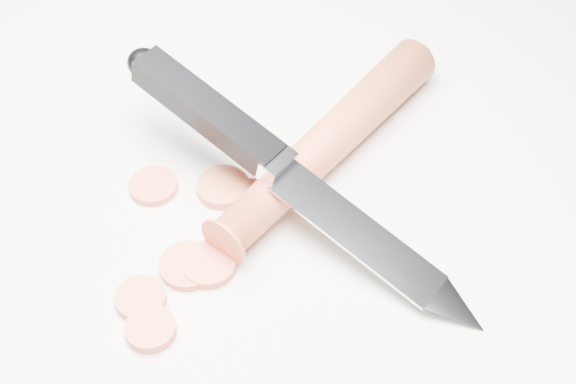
# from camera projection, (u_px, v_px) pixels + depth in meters

# --- Properties ---
(ground) EXTENTS (2.40, 2.40, 0.00)m
(ground) POSITION_uv_depth(u_px,v_px,m) (225.00, 173.00, 0.55)
(ground) COLOR silver
(ground) RESTS_ON ground
(carrot) EXTENTS (0.13, 0.21, 0.03)m
(carrot) POSITION_uv_depth(u_px,v_px,m) (329.00, 141.00, 0.54)
(carrot) COLOR #C44728
(carrot) RESTS_ON ground
(carrot_slice_0) EXTENTS (0.04, 0.04, 0.01)m
(carrot_slice_0) POSITION_uv_depth(u_px,v_px,m) (188.00, 266.00, 0.49)
(carrot_slice_0) COLOR #DC5936
(carrot_slice_0) RESTS_ON ground
(carrot_slice_1) EXTENTS (0.03, 0.03, 0.01)m
(carrot_slice_1) POSITION_uv_depth(u_px,v_px,m) (141.00, 299.00, 0.48)
(carrot_slice_1) COLOR #DC5936
(carrot_slice_1) RESTS_ON ground
(carrot_slice_2) EXTENTS (0.04, 0.04, 0.01)m
(carrot_slice_2) POSITION_uv_depth(u_px,v_px,m) (223.00, 187.00, 0.53)
(carrot_slice_2) COLOR #DC5936
(carrot_slice_2) RESTS_ON ground
(carrot_slice_3) EXTENTS (0.03, 0.03, 0.01)m
(carrot_slice_3) POSITION_uv_depth(u_px,v_px,m) (151.00, 329.00, 0.46)
(carrot_slice_3) COLOR #DC5936
(carrot_slice_3) RESTS_ON ground
(carrot_slice_4) EXTENTS (0.03, 0.03, 0.01)m
(carrot_slice_4) POSITION_uv_depth(u_px,v_px,m) (258.00, 199.00, 0.53)
(carrot_slice_4) COLOR #DC5936
(carrot_slice_4) RESTS_ON ground
(carrot_slice_5) EXTENTS (0.03, 0.03, 0.01)m
(carrot_slice_5) POSITION_uv_depth(u_px,v_px,m) (154.00, 186.00, 0.53)
(carrot_slice_5) COLOR #DC5936
(carrot_slice_5) RESTS_ON ground
(carrot_slice_6) EXTENTS (0.03, 0.03, 0.01)m
(carrot_slice_6) POSITION_uv_depth(u_px,v_px,m) (209.00, 264.00, 0.49)
(carrot_slice_6) COLOR #DC5936
(carrot_slice_6) RESTS_ON ground
(kitchen_knife) EXTENTS (0.26, 0.16, 0.07)m
(kitchen_knife) POSITION_uv_depth(u_px,v_px,m) (297.00, 177.00, 0.50)
(kitchen_knife) COLOR silver
(kitchen_knife) RESTS_ON ground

